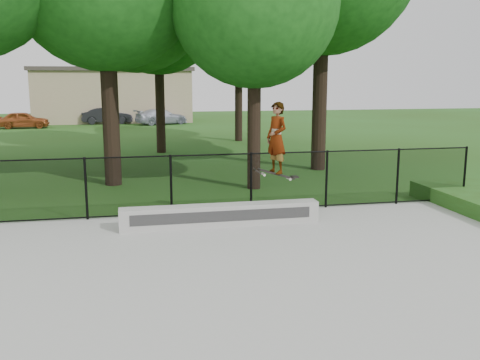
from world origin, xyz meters
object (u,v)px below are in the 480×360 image
Objects in this scene: grind_ledge at (221,215)px; car_c at (162,117)px; skater_airborne at (277,139)px; car_a at (23,120)px; car_b at (107,116)px.

grind_ledge is 29.28m from car_c.
car_c is 2.04× the size of skater_airborne.
grind_ledge is at bearing 158.99° from car_c.
car_a is at bearing 77.77° from car_c.
grind_ledge is 2.53× the size of skater_airborne.
skater_airborne is at bearing -7.36° from grind_ledge.
skater_airborne is at bearing -173.28° from car_b.
car_b is at bearing 52.08° from car_c.
car_b is 31.14m from skater_airborne.
car_c is at bearing 89.03° from grind_ledge.
car_c is at bearing 91.46° from skater_airborne.
car_a is (-9.13, 27.95, 0.28)m from grind_ledge.
car_b is (5.59, 2.62, 0.04)m from car_a.
skater_airborne is at bearing -161.51° from car_a.
skater_airborne reaches higher than car_a.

